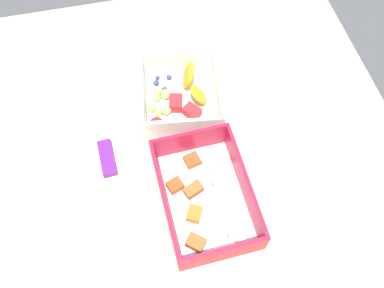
% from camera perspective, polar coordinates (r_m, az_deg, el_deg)
% --- Properties ---
extents(table_surface, '(0.80, 0.80, 0.02)m').
position_cam_1_polar(table_surface, '(0.75, -1.43, -0.52)').
color(table_surface, tan).
rests_on(table_surface, ground).
extents(pasta_container, '(0.21, 0.15, 0.06)m').
position_cam_1_polar(pasta_container, '(0.68, 1.79, -7.46)').
color(pasta_container, white).
rests_on(pasta_container, table_surface).
extents(fruit_bowl, '(0.17, 0.17, 0.06)m').
position_cam_1_polar(fruit_bowl, '(0.77, -1.67, 6.41)').
color(fruit_bowl, silver).
rests_on(fruit_bowl, table_surface).
extents(candy_bar, '(0.07, 0.03, 0.01)m').
position_cam_1_polar(candy_bar, '(0.74, -11.71, -1.79)').
color(candy_bar, '#51197A').
rests_on(candy_bar, table_surface).
extents(paper_cup_liner, '(0.03, 0.03, 0.02)m').
position_cam_1_polar(paper_cup_liner, '(0.85, -8.27, 10.65)').
color(paper_cup_liner, white).
rests_on(paper_cup_liner, table_surface).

